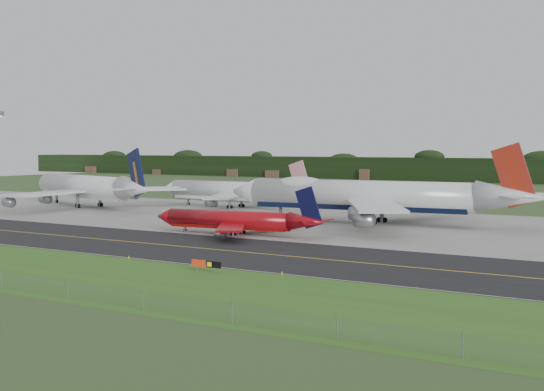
{
  "coord_description": "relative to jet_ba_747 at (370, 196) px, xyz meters",
  "views": [
    {
      "loc": [
        86.04,
        -110.22,
        18.11
      ],
      "look_at": [
        2.61,
        22.0,
        7.93
      ],
      "focal_mm": 50.0,
      "sensor_mm": 36.0,
      "label": 1
    }
  ],
  "objects": [
    {
      "name": "ground",
      "position": [
        -11.31,
        -51.29,
        -6.47
      ],
      "size": [
        600.0,
        600.0,
        0.0
      ],
      "primitive_type": "plane",
      "color": "#2B431F",
      "rests_on": "ground"
    },
    {
      "name": "grass_verge",
      "position": [
        -11.31,
        -86.29,
        -6.47
      ],
      "size": [
        400.0,
        30.0,
        0.01
      ],
      "primitive_type": "cube",
      "color": "#355E1B",
      "rests_on": "ground"
    },
    {
      "name": "taxiway",
      "position": [
        -11.31,
        -55.29,
        -6.46
      ],
      "size": [
        400.0,
        32.0,
        0.02
      ],
      "primitive_type": "cube",
      "color": "black",
      "rests_on": "ground"
    },
    {
      "name": "apron",
      "position": [
        -11.31,
        -0.29,
        -6.46
      ],
      "size": [
        400.0,
        78.0,
        0.01
      ],
      "primitive_type": "cube",
      "color": "gray",
      "rests_on": "ground"
    },
    {
      "name": "taxiway_centreline",
      "position": [
        -11.31,
        -55.29,
        -6.44
      ],
      "size": [
        400.0,
        0.4,
        0.0
      ],
      "primitive_type": "cube",
      "color": "yellow",
      "rests_on": "taxiway"
    },
    {
      "name": "taxiway_edge_line",
      "position": [
        -11.31,
        -70.79,
        -6.44
      ],
      "size": [
        400.0,
        0.25,
        0.0
      ],
      "primitive_type": "cube",
      "color": "silver",
      "rests_on": "taxiway"
    },
    {
      "name": "horizon_treeline",
      "position": [
        -11.31,
        222.48,
        -1.0
      ],
      "size": [
        700.0,
        25.0,
        12.0
      ],
      "color": "black",
      "rests_on": "ground"
    },
    {
      "name": "jet_ba_747",
      "position": [
        0.0,
        0.0,
        0.0
      ],
      "size": [
        75.67,
        62.39,
        19.01
      ],
      "color": "silver",
      "rests_on": "ground"
    },
    {
      "name": "jet_red_737",
      "position": [
        -13.62,
        -34.69,
        -3.61
      ],
      "size": [
        38.36,
        31.06,
        10.36
      ],
      "color": "maroon",
      "rests_on": "ground"
    },
    {
      "name": "jet_navy_gold",
      "position": [
        -90.97,
        -0.99,
        -0.66
      ],
      "size": [
        67.08,
        56.95,
        17.69
      ],
      "color": "silver",
      "rests_on": "ground"
    },
    {
      "name": "jet_star_tail",
      "position": [
        -53.19,
        20.85,
        -1.71
      ],
      "size": [
        53.93,
        45.34,
        14.28
      ],
      "color": "silver",
      "rests_on": "ground"
    },
    {
      "name": "taxiway_sign",
      "position": [
        9.11,
        -75.29,
        -5.28
      ],
      "size": [
        5.08,
        0.33,
        1.69
      ],
      "color": "slate",
      "rests_on": "ground"
    },
    {
      "name": "edge_marker_center",
      "position": [
        -9.13,
        -71.79,
        -6.22
      ],
      "size": [
        0.16,
        0.16,
        0.5
      ],
      "primitive_type": "cylinder",
      "color": "yellow",
      "rests_on": "ground"
    },
    {
      "name": "edge_marker_right",
      "position": [
        19.76,
        -71.79,
        -6.22
      ],
      "size": [
        0.16,
        0.16,
        0.5
      ],
      "primitive_type": "cylinder",
      "color": "yellow",
      "rests_on": "ground"
    }
  ]
}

